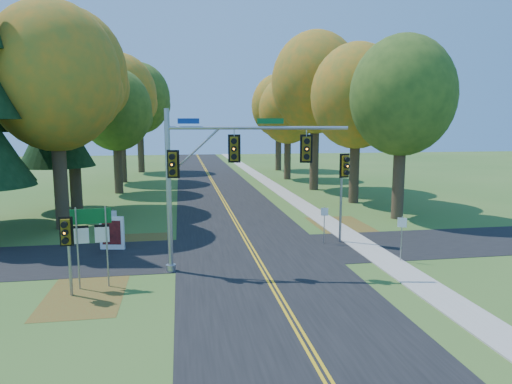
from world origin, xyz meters
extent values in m
plane|color=#356022|center=(0.00, 0.00, 0.00)|extent=(160.00, 160.00, 0.00)
cube|color=black|center=(0.00, 0.00, 0.01)|extent=(8.00, 160.00, 0.02)
cube|color=black|center=(0.00, 2.00, 0.01)|extent=(60.00, 6.00, 0.02)
cube|color=gold|center=(-0.10, 0.00, 0.03)|extent=(0.10, 160.00, 0.01)
cube|color=gold|center=(0.10, 0.00, 0.03)|extent=(0.10, 160.00, 0.01)
cube|color=#9E998E|center=(6.20, 0.00, 0.03)|extent=(1.60, 160.00, 0.06)
cube|color=brown|center=(-6.50, 4.00, 0.01)|extent=(4.00, 6.00, 0.00)
cube|color=brown|center=(6.80, 6.00, 0.01)|extent=(3.50, 8.00, 0.00)
cube|color=brown|center=(-7.50, -3.00, 0.01)|extent=(3.00, 5.00, 0.00)
cylinder|color=#38281C|center=(-11.20, 9.30, 3.38)|extent=(0.86, 0.86, 6.75)
ellipsoid|color=#C8731A|center=(-11.20, 9.30, 9.55)|extent=(8.00, 8.00, 9.20)
sphere|color=#C8731A|center=(-9.60, 10.50, 8.75)|extent=(4.80, 4.80, 4.80)
sphere|color=#C8731A|center=(-12.60, 8.50, 10.35)|extent=(4.40, 4.40, 4.40)
cylinder|color=#38281C|center=(11.50, 8.70, 3.04)|extent=(0.83, 0.83, 6.08)
ellipsoid|color=#506D22|center=(11.50, 8.70, 8.60)|extent=(7.20, 7.20, 8.28)
sphere|color=#506D22|center=(12.94, 9.78, 7.88)|extent=(4.32, 4.32, 4.32)
sphere|color=#506D22|center=(10.24, 7.98, 9.32)|extent=(3.96, 3.96, 3.96)
cylinder|color=#38281C|center=(-11.80, 16.20, 3.71)|extent=(0.89, 0.89, 7.42)
ellipsoid|color=#C8731A|center=(-11.80, 16.20, 10.43)|extent=(8.60, 8.60, 9.89)
sphere|color=#C8731A|center=(-10.08, 17.49, 9.57)|extent=(5.16, 5.16, 5.16)
sphere|color=#C8731A|center=(-13.30, 15.34, 11.29)|extent=(4.73, 4.73, 4.73)
cylinder|color=#38281C|center=(10.90, 15.50, 3.15)|extent=(0.84, 0.84, 6.30)
ellipsoid|color=#C8731A|center=(10.90, 15.50, 8.96)|extent=(7.60, 7.60, 8.74)
sphere|color=#C8731A|center=(12.42, 16.64, 8.20)|extent=(4.56, 4.56, 4.56)
sphere|color=#C8731A|center=(9.57, 14.74, 9.72)|extent=(4.18, 4.18, 4.18)
cylinder|color=#38281C|center=(-9.60, 24.40, 2.81)|extent=(0.81, 0.81, 5.62)
ellipsoid|color=#506D22|center=(-9.60, 24.40, 8.00)|extent=(6.80, 6.80, 7.82)
sphere|color=#506D22|center=(-8.24, 25.42, 7.33)|extent=(4.08, 4.08, 4.08)
sphere|color=#506D22|center=(-10.79, 23.72, 8.69)|extent=(3.74, 3.74, 3.74)
cylinder|color=#38281C|center=(9.80, 23.60, 3.83)|extent=(0.90, 0.90, 7.65)
ellipsoid|color=#C8731A|center=(9.80, 23.60, 10.73)|extent=(8.80, 8.80, 10.12)
sphere|color=#C8731A|center=(11.56, 24.92, 9.85)|extent=(5.28, 5.28, 5.28)
sphere|color=#C8731A|center=(8.26, 22.72, 11.61)|extent=(4.84, 4.84, 4.84)
cylinder|color=#38281C|center=(-10.20, 33.10, 3.49)|extent=(0.87, 0.87, 6.98)
ellipsoid|color=#C8731A|center=(-10.20, 33.10, 9.85)|extent=(8.20, 8.20, 9.43)
sphere|color=#C8731A|center=(-8.56, 34.33, 9.03)|extent=(4.92, 4.92, 4.92)
sphere|color=#C8731A|center=(-11.63, 32.28, 10.67)|extent=(4.51, 4.51, 4.51)
cylinder|color=#38281C|center=(9.20, 32.80, 2.93)|extent=(0.82, 0.82, 5.85)
ellipsoid|color=#C8731A|center=(9.20, 32.80, 8.30)|extent=(7.00, 7.00, 8.05)
sphere|color=#C8731A|center=(10.60, 33.85, 7.60)|extent=(4.20, 4.20, 4.20)
sphere|color=#C8731A|center=(7.97, 32.10, 9.00)|extent=(3.85, 3.85, 3.85)
cylinder|color=#38281C|center=(-9.00, 44.00, 3.60)|extent=(0.88, 0.88, 7.20)
ellipsoid|color=#506D22|center=(-9.00, 44.00, 10.14)|extent=(8.40, 8.40, 9.66)
sphere|color=#506D22|center=(-7.32, 45.26, 9.30)|extent=(5.04, 5.04, 5.04)
sphere|color=#506D22|center=(-10.47, 43.16, 10.98)|extent=(4.62, 4.62, 4.62)
cylinder|color=#38281C|center=(10.40, 43.50, 3.26)|extent=(0.85, 0.85, 6.53)
ellipsoid|color=#C8731A|center=(10.40, 43.50, 9.26)|extent=(7.80, 7.80, 8.97)
sphere|color=#C8731A|center=(11.96, 44.67, 8.47)|extent=(4.68, 4.68, 4.68)
sphere|color=#C8731A|center=(9.04, 42.72, 10.04)|extent=(4.29, 4.29, 4.29)
cylinder|color=#38281C|center=(-13.00, 16.00, 1.71)|extent=(0.50, 0.50, 3.42)
cone|color=black|center=(-13.00, 16.00, 6.15)|extent=(5.60, 5.60, 5.45)
cone|color=black|center=(-13.00, 16.00, 10.04)|extent=(4.57, 4.57, 5.45)
cone|color=black|center=(-13.00, 16.00, 13.94)|extent=(3.55, 3.55, 5.45)
cylinder|color=#989BA1|center=(-4.20, -0.67, 3.67)|extent=(0.23, 0.23, 7.34)
cylinder|color=#989BA1|center=(-4.20, -0.67, 0.16)|extent=(0.46, 0.46, 0.31)
cylinder|color=#989BA1|center=(-0.33, -1.39, 6.50)|extent=(7.76, 1.59, 0.15)
cylinder|color=#989BA1|center=(-3.07, -0.88, 5.45)|extent=(2.35, 0.53, 2.17)
cylinder|color=#989BA1|center=(-1.31, -1.21, 6.31)|extent=(0.04, 0.04, 0.38)
cube|color=#72590C|center=(-1.31, -1.21, 5.60)|extent=(0.41, 0.37, 1.05)
cube|color=black|center=(-1.31, -1.21, 5.60)|extent=(0.54, 0.13, 1.24)
sphere|color=orange|center=(-1.36, -1.44, 5.60)|extent=(0.19, 0.19, 0.19)
cylinder|color=black|center=(-1.36, -1.44, 5.94)|extent=(0.28, 0.21, 0.25)
cylinder|color=black|center=(-1.36, -1.44, 5.60)|extent=(0.28, 0.21, 0.25)
cylinder|color=black|center=(-1.36, -1.44, 5.26)|extent=(0.28, 0.21, 0.25)
cylinder|color=#989BA1|center=(1.78, -1.78, 6.31)|extent=(0.04, 0.04, 0.38)
cube|color=#72590C|center=(1.78, -1.78, 5.60)|extent=(0.41, 0.37, 1.05)
cube|color=black|center=(1.78, -1.78, 5.60)|extent=(0.54, 0.13, 1.24)
sphere|color=orange|center=(1.74, -2.02, 5.60)|extent=(0.19, 0.19, 0.19)
cylinder|color=black|center=(1.74, -2.02, 5.94)|extent=(0.28, 0.21, 0.25)
cylinder|color=black|center=(1.74, -2.02, 5.60)|extent=(0.28, 0.21, 0.25)
cylinder|color=black|center=(1.74, -2.02, 5.26)|extent=(0.28, 0.21, 0.25)
cube|color=#72590C|center=(-3.97, -0.87, 4.93)|extent=(0.41, 0.37, 1.05)
cube|color=black|center=(-3.97, -0.87, 4.93)|extent=(0.54, 0.13, 1.24)
sphere|color=orange|center=(-4.02, -1.11, 4.93)|extent=(0.19, 0.19, 0.19)
cylinder|color=black|center=(-4.02, -1.11, 5.26)|extent=(0.28, 0.21, 0.25)
cylinder|color=black|center=(-4.02, -1.11, 4.93)|extent=(0.28, 0.21, 0.25)
cylinder|color=black|center=(-4.02, -1.11, 4.59)|extent=(0.28, 0.21, 0.25)
cube|color=navy|center=(-3.27, -0.84, 6.80)|extent=(0.94, 0.21, 0.23)
cube|color=#0C5926|center=(0.23, -1.49, 6.80)|extent=(1.14, 0.25, 0.23)
cylinder|color=gray|center=(5.19, 2.99, 2.48)|extent=(0.14, 0.14, 4.96)
cube|color=#72590C|center=(5.24, 2.75, 4.40)|extent=(0.44, 0.40, 1.13)
cube|color=black|center=(5.24, 2.75, 4.40)|extent=(0.58, 0.14, 1.33)
sphere|color=orange|center=(5.29, 2.49, 4.40)|extent=(0.20, 0.20, 0.20)
cylinder|color=black|center=(5.29, 2.49, 4.76)|extent=(0.30, 0.23, 0.27)
cylinder|color=black|center=(5.29, 2.49, 4.40)|extent=(0.30, 0.23, 0.27)
cylinder|color=black|center=(5.29, 2.49, 4.04)|extent=(0.30, 0.23, 0.27)
cylinder|color=gray|center=(-8.00, -3.04, 1.56)|extent=(0.12, 0.12, 3.12)
cube|color=#72590C|center=(-8.00, -3.25, 2.63)|extent=(0.34, 0.30, 0.97)
cube|color=black|center=(-8.00, -3.25, 2.63)|extent=(0.51, 0.04, 1.15)
sphere|color=orange|center=(-8.01, -3.48, 2.63)|extent=(0.18, 0.18, 0.18)
cylinder|color=black|center=(-8.01, -3.48, 2.94)|extent=(0.24, 0.16, 0.23)
cylinder|color=black|center=(-8.01, -3.48, 2.63)|extent=(0.24, 0.16, 0.23)
cylinder|color=black|center=(-8.01, -3.48, 2.32)|extent=(0.24, 0.16, 0.23)
cylinder|color=gray|center=(-7.83, -2.34, 1.69)|extent=(0.07, 0.07, 3.38)
cylinder|color=gray|center=(-6.71, -2.22, 1.69)|extent=(0.07, 0.07, 3.38)
cube|color=#0B5320|center=(-7.28, -2.25, 2.99)|extent=(1.57, 0.22, 0.62)
cube|color=silver|center=(-7.28, -2.25, 2.99)|extent=(1.35, 0.15, 0.09)
cube|color=silver|center=(-7.67, -2.29, 2.20)|extent=(0.57, 0.11, 0.62)
cube|color=black|center=(-7.67, -2.29, 2.57)|extent=(0.56, 0.07, 0.11)
cube|color=silver|center=(-6.89, -2.21, 2.20)|extent=(0.57, 0.11, 0.62)
cube|color=black|center=(-6.89, -2.21, 2.57)|extent=(0.56, 0.07, 0.11)
cube|color=white|center=(-7.35, 3.57, 0.90)|extent=(1.31, 0.44, 1.80)
cube|color=maroon|center=(-7.37, 3.48, 0.95)|extent=(0.98, 0.22, 1.30)
cube|color=white|center=(-7.84, 3.68, 0.15)|extent=(0.09, 0.09, 0.30)
cube|color=white|center=(-6.87, 3.47, 0.15)|extent=(0.09, 0.09, 0.30)
cylinder|color=gray|center=(4.20, 2.86, 1.06)|extent=(0.05, 0.05, 2.12)
cube|color=silver|center=(4.20, 2.84, 1.83)|extent=(0.40, 0.13, 0.43)
cylinder|color=gray|center=(6.86, -0.99, 1.13)|extent=(0.05, 0.05, 2.26)
cube|color=white|center=(6.85, -1.01, 1.95)|extent=(0.41, 0.20, 0.46)
cylinder|color=gray|center=(-7.40, 4.55, 1.00)|extent=(0.05, 0.05, 2.01)
cube|color=silver|center=(-7.40, 4.53, 1.73)|extent=(0.38, 0.05, 0.41)
camera|label=1|loc=(-3.67, -21.11, 6.67)|focal=32.00mm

